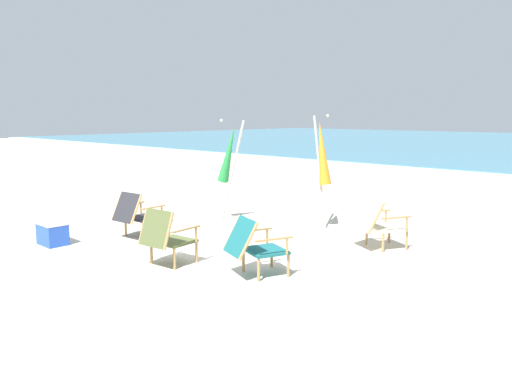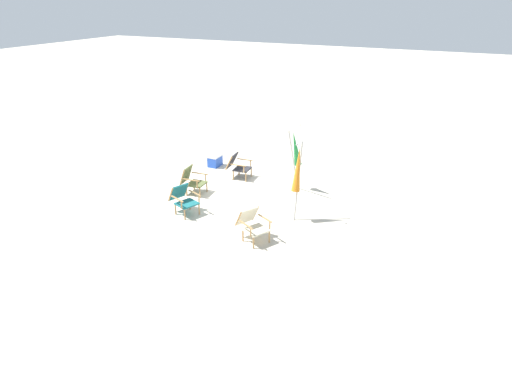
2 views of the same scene
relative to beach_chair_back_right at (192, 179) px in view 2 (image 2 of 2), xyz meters
The scene contains 8 objects.
ground_plane 1.48m from the beach_chair_back_right, 120.80° to the left, with size 80.00×80.00×0.00m, color beige.
beach_chair_back_right is the anchor object (origin of this frame).
beach_chair_front_right 3.31m from the beach_chair_back_right, 58.86° to the left, with size 0.86×0.93×0.78m.
beach_chair_back_left 1.31m from the beach_chair_back_right, 23.02° to the left, with size 0.81×0.91×0.78m.
beach_chair_front_left 1.80m from the beach_chair_back_right, 159.26° to the left, with size 0.64×0.78×0.79m.
umbrella_furled_orange 3.53m from the beach_chair_back_right, 86.28° to the left, with size 0.44×0.25×2.11m.
umbrella_furled_green 3.18m from the beach_chair_back_right, 119.13° to the left, with size 0.79×0.28×2.02m.
cooler_box 2.36m from the beach_chair_back_right, 166.06° to the right, with size 0.49×0.35×0.40m.
Camera 2 is at (11.11, 5.93, 5.51)m, focal length 32.00 mm.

